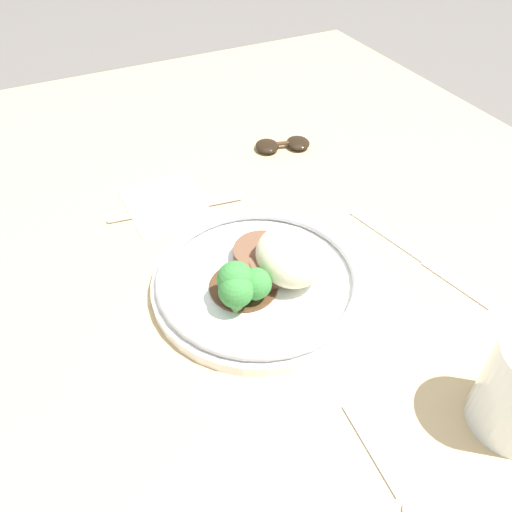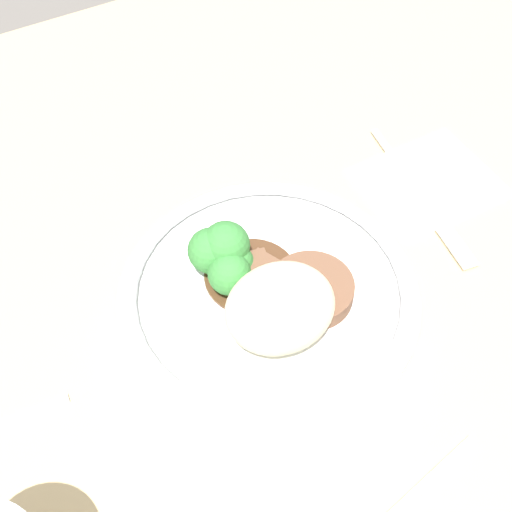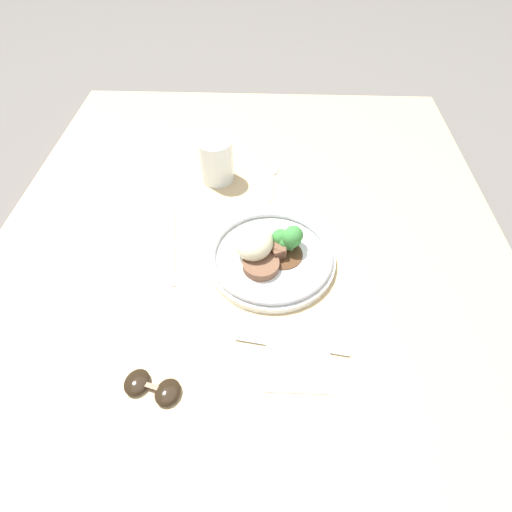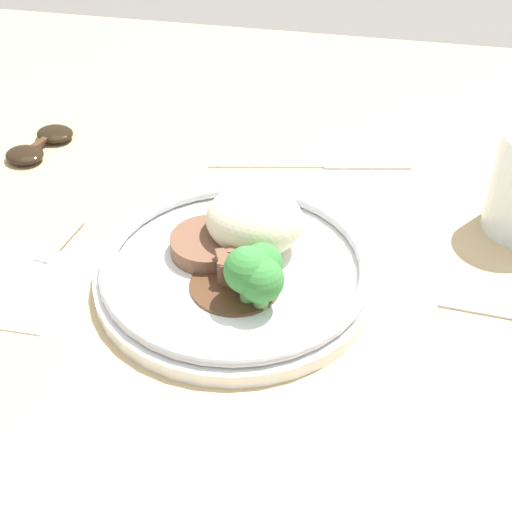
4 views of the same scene
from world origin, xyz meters
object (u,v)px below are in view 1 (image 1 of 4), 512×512
at_px(plate, 263,275).
at_px(spoon, 408,511).
at_px(fork, 189,206).
at_px(sunglasses, 283,144).
at_px(knife, 420,259).

height_order(plate, spoon, plate).
bearing_deg(plate, fork, -173.22).
bearing_deg(sunglasses, plate, -17.40).
xyz_separation_m(knife, spoon, (0.24, -0.21, 0.00)).
bearing_deg(fork, knife, -37.74).
bearing_deg(fork, sunglasses, 31.69).
distance_m(knife, spoon, 0.32).
relative_size(knife, spoon, 1.50).
height_order(fork, spoon, same).
xyz_separation_m(fork, spoon, (0.48, 0.01, -0.00)).
height_order(knife, sunglasses, sunglasses).
distance_m(fork, knife, 0.33).
relative_size(knife, sunglasses, 2.21).
bearing_deg(fork, spoon, -79.88).
bearing_deg(spoon, plate, -177.28).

